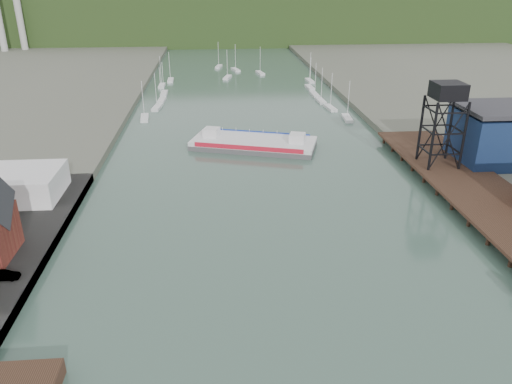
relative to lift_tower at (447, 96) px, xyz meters
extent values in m
cube|color=black|center=(2.00, -13.00, -13.75)|extent=(14.00, 70.00, 0.50)
cylinder|color=black|center=(-4.00, -13.00, -14.85)|extent=(0.60, 0.60, 2.20)
cylinder|color=black|center=(8.00, -13.00, -14.85)|extent=(0.60, 0.60, 2.20)
cube|color=silver|center=(-79.00, -8.00, -11.80)|extent=(18.00, 12.00, 4.50)
cylinder|color=black|center=(-3.00, -3.00, -7.00)|extent=(0.50, 0.50, 13.00)
cylinder|color=black|center=(3.00, -3.00, -7.00)|extent=(0.50, 0.50, 13.00)
cylinder|color=black|center=(-3.00, 3.00, -7.00)|extent=(0.50, 0.50, 13.00)
cylinder|color=black|center=(3.00, 3.00, -7.00)|extent=(0.50, 0.50, 13.00)
cube|color=black|center=(0.00, 0.00, 1.00)|extent=(5.50, 5.50, 3.00)
cube|color=#0D1C3C|center=(15.00, 2.00, -9.05)|extent=(20.00, 14.00, 10.00)
cube|color=silver|center=(-62.54, 45.89, -15.30)|extent=(2.67, 7.65, 0.90)
cube|color=silver|center=(-60.28, 57.30, -15.30)|extent=(2.81, 7.67, 0.90)
cube|color=silver|center=(-59.71, 66.17, -15.30)|extent=(2.35, 7.59, 0.90)
cube|color=silver|center=(-59.81, 76.09, -15.30)|extent=(2.01, 7.50, 0.90)
cube|color=silver|center=(-61.64, 88.33, -15.30)|extent=(2.00, 7.50, 0.90)
cube|color=silver|center=(-59.32, 98.17, -15.30)|extent=(2.16, 7.54, 0.90)
cube|color=silver|center=(-7.44, 41.03, -15.30)|extent=(2.53, 7.62, 0.90)
cube|color=silver|center=(-9.54, 52.51, -15.30)|extent=(2.76, 7.67, 0.90)
cube|color=silver|center=(-10.54, 61.29, -15.30)|extent=(2.22, 7.56, 0.90)
cube|color=silver|center=(-10.73, 70.28, -15.30)|extent=(2.18, 7.54, 0.90)
cube|color=silver|center=(-10.33, 81.38, -15.30)|extent=(2.46, 7.61, 0.90)
cube|color=silver|center=(-8.22, 92.99, -15.30)|extent=(2.48, 7.61, 0.90)
cube|color=silver|center=(-38.16, 102.00, -15.30)|extent=(3.78, 7.76, 0.90)
cube|color=silver|center=(-24.96, 110.00, -15.30)|extent=(3.31, 7.74, 0.90)
cube|color=silver|center=(-34.34, 118.00, -15.30)|extent=(3.76, 7.76, 0.90)
cube|color=silver|center=(-41.11, 126.00, -15.30)|extent=(3.40, 7.74, 0.90)
cube|color=black|center=(-35.00, 242.00, -3.65)|extent=(500.00, 120.00, 28.00)
sphere|color=black|center=(-115.00, 242.00, -7.65)|extent=(80.00, 80.00, 80.00)
sphere|color=black|center=(55.00, 252.00, -9.65)|extent=(70.00, 70.00, 70.00)
cube|color=#4A494C|center=(-34.75, 19.28, -15.09)|extent=(29.73, 18.82, 1.11)
cube|color=silver|center=(-34.75, 19.28, -14.10)|extent=(29.73, 18.82, 0.89)
cube|color=red|center=(-36.42, 13.94, -13.88)|extent=(23.31, 7.41, 1.00)
cube|color=navy|center=(-33.09, 24.62, -13.88)|extent=(23.31, 7.41, 1.00)
cube|color=silver|center=(-44.27, 22.24, -12.77)|extent=(4.16, 4.16, 2.22)
cube|color=silver|center=(-25.24, 16.31, -12.77)|extent=(4.16, 4.16, 2.22)
imported|color=#999999|center=(-70.06, -34.00, -13.46)|extent=(3.55, 1.27, 1.17)
camera|label=1|loc=(-43.29, -88.91, 20.95)|focal=35.00mm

